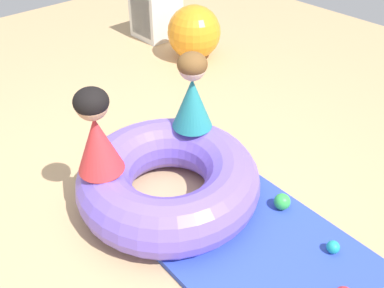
% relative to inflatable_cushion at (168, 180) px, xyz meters
% --- Properties ---
extents(ground_plane, '(8.00, 8.00, 0.00)m').
position_rel_inflatable_cushion_xyz_m(ground_plane, '(-0.02, -0.10, -0.17)').
color(ground_plane, tan).
extents(inflatable_cushion, '(1.15, 1.15, 0.35)m').
position_rel_inflatable_cushion_xyz_m(inflatable_cushion, '(0.00, 0.00, 0.00)').
color(inflatable_cushion, '#7056D1').
rests_on(inflatable_cushion, ground).
extents(child_in_teal, '(0.31, 0.31, 0.52)m').
position_rel_inflatable_cushion_xyz_m(child_in_teal, '(-0.17, 0.35, 0.43)').
color(child_in_teal, teal).
rests_on(child_in_teal, inflatable_cushion).
extents(child_in_red, '(0.38, 0.38, 0.53)m').
position_rel_inflatable_cushion_xyz_m(child_in_red, '(-0.19, -0.34, 0.43)').
color(child_in_red, red).
rests_on(child_in_red, inflatable_cushion).
extents(play_ball_teal, '(0.07, 0.07, 0.07)m').
position_rel_inflatable_cushion_xyz_m(play_ball_teal, '(0.96, 0.39, -0.10)').
color(play_ball_teal, teal).
rests_on(play_ball_teal, gym_mat_near_right).
extents(play_ball_green, '(0.10, 0.10, 0.10)m').
position_rel_inflatable_cushion_xyz_m(play_ball_green, '(0.55, 0.45, -0.08)').
color(play_ball_green, green).
rests_on(play_ball_green, gym_mat_near_right).
extents(play_ball_pink, '(0.08, 0.08, 0.08)m').
position_rel_inflatable_cushion_xyz_m(play_ball_pink, '(0.47, -0.01, -0.09)').
color(play_ball_pink, pink).
rests_on(play_ball_pink, gym_mat_near_right).
extents(exercise_ball_large, '(0.55, 0.55, 0.55)m').
position_rel_inflatable_cushion_xyz_m(exercise_ball_large, '(-1.49, 1.58, 0.10)').
color(exercise_ball_large, orange).
rests_on(exercise_ball_large, ground).
extents(storage_cube, '(0.44, 0.44, 0.56)m').
position_rel_inflatable_cushion_xyz_m(storage_cube, '(-2.20, 1.62, 0.11)').
color(storage_cube, silver).
rests_on(storage_cube, ground).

